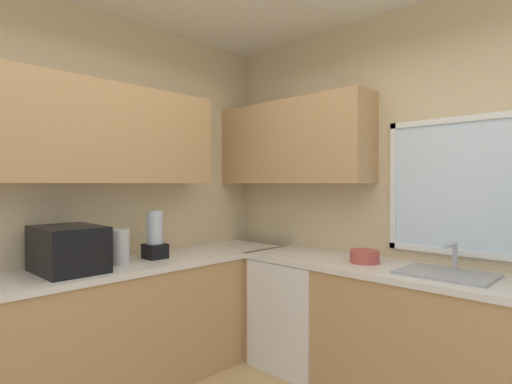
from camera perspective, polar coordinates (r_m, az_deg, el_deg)
room_shell at (r=2.63m, az=-6.19°, el=10.74°), size 3.54×3.60×2.80m
counter_run_left at (r=3.04m, az=-22.33°, el=-18.17°), size 0.65×3.21×0.89m
counter_run_back at (r=2.94m, az=22.28°, el=-18.79°), size 2.63×0.65×0.89m
dishwasher at (r=3.38m, az=6.25°, el=-16.51°), size 0.60×0.60×0.84m
microwave at (r=2.84m, az=-25.07°, el=-7.32°), size 0.48×0.36×0.29m
kettle at (r=2.97m, az=-18.68°, el=-7.36°), size 0.13×0.13×0.24m
sink_assembly at (r=2.78m, az=25.41°, el=-10.31°), size 0.53×0.40×0.19m
bowl at (r=2.98m, az=15.15°, el=-8.80°), size 0.21×0.21×0.09m
blender_appliance at (r=3.12m, az=-14.13°, el=-6.19°), size 0.15×0.15×0.36m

